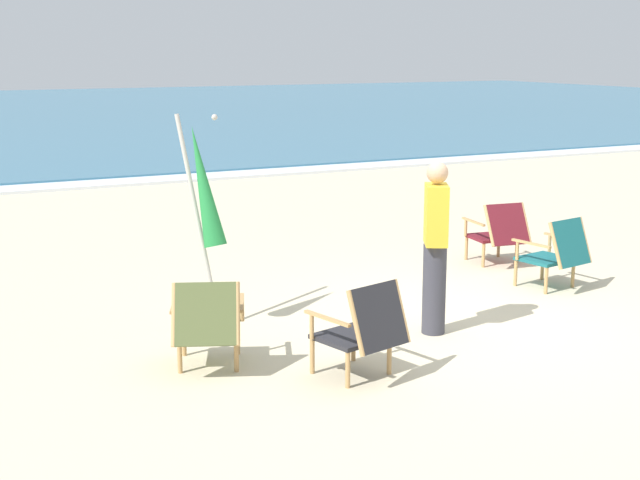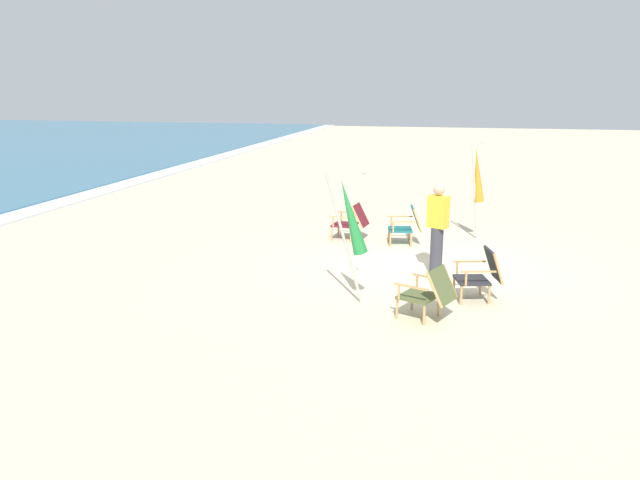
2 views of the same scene
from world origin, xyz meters
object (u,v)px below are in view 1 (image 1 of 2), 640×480
object	(u,v)px
beach_chair_far_center	(363,328)
umbrella_furled_green	(203,188)
beach_chair_front_right	(499,231)
person_near_chairs	(435,247)
beach_chair_back_left	(556,252)
beach_chair_back_right	(208,322)

from	to	relation	value
beach_chair_far_center	umbrella_furled_green	world-z (taller)	umbrella_furled_green
beach_chair_front_right	person_near_chairs	size ratio (longest dim) A/B	0.49
person_near_chairs	beach_chair_far_center	bearing A→B (deg)	-147.51
beach_chair_back_left	beach_chair_back_right	bearing A→B (deg)	-170.72
beach_chair_far_center	beach_chair_front_right	xyz separation A→B (m)	(3.40, 2.66, -0.01)
beach_chair_front_right	umbrella_furled_green	distance (m)	4.21
beach_chair_back_right	person_near_chairs	world-z (taller)	person_near_chairs
beach_chair_back_right	person_near_chairs	size ratio (longest dim) A/B	0.56
beach_chair_back_left	umbrella_furled_green	size ratio (longest dim) A/B	0.40
beach_chair_back_right	umbrella_furled_green	bearing A→B (deg)	71.31
beach_chair_back_right	beach_chair_far_center	bearing A→B (deg)	-34.93
beach_chair_back_right	beach_chair_far_center	size ratio (longest dim) A/B	1.11
beach_chair_front_right	umbrella_furled_green	xyz separation A→B (m)	(-4.05, -0.70, 0.92)
beach_chair_far_center	beach_chair_back_left	size ratio (longest dim) A/B	1.00
beach_chair_back_right	beach_chair_front_right	size ratio (longest dim) A/B	1.13
beach_chair_front_right	beach_chair_back_left	bearing A→B (deg)	-96.64
person_near_chairs	beach_chair_back_right	bearing A→B (deg)	-179.84
umbrella_furled_green	person_near_chairs	size ratio (longest dim) A/B	1.26
beach_chair_back_right	person_near_chairs	xyz separation A→B (m)	(2.24, 0.01, 0.41)
beach_chair_far_center	beach_chair_back_left	distance (m)	3.57
beach_chair_back_right	beach_chair_back_left	size ratio (longest dim) A/B	1.11
beach_chair_far_center	beach_chair_front_right	size ratio (longest dim) A/B	1.02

